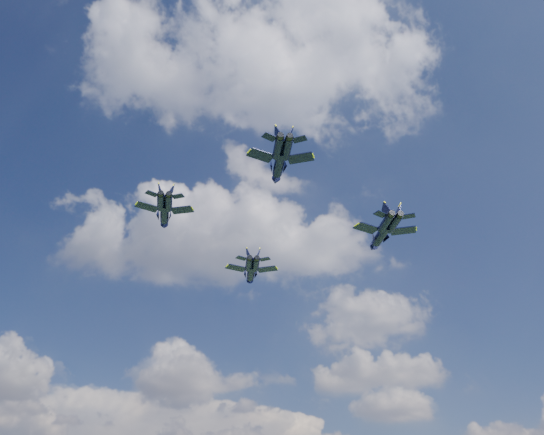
{
  "coord_description": "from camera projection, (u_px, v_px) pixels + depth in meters",
  "views": [
    {
      "loc": [
        10.18,
        -91.38,
        3.51
      ],
      "look_at": [
        6.05,
        -4.28,
        54.77
      ],
      "focal_mm": 35.0,
      "sensor_mm": 36.0,
      "label": 1
    }
  ],
  "objects": [
    {
      "name": "jet_lead",
      "position": [
        251.0,
        273.0,
        120.95
      ],
      "size": [
        11.86,
        15.47,
        3.66
      ],
      "rotation": [
        0.0,
        0.0,
        0.14
      ],
      "color": "black"
    },
    {
      "name": "jet_right",
      "position": [
        381.0,
        235.0,
        106.43
      ],
      "size": [
        12.75,
        16.83,
        3.97
      ],
      "rotation": [
        0.0,
        0.0,
        0.19
      ],
      "color": "black"
    },
    {
      "name": "jet_slot",
      "position": [
        279.0,
        165.0,
        83.51
      ],
      "size": [
        10.53,
        13.8,
        3.26
      ],
      "rotation": [
        0.0,
        0.0,
        0.16
      ],
      "color": "black"
    },
    {
      "name": "jet_left",
      "position": [
        165.0,
        214.0,
        101.64
      ],
      "size": [
        10.84,
        14.46,
        3.4
      ],
      "rotation": [
        0.0,
        0.0,
        0.23
      ],
      "color": "black"
    }
  ]
}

